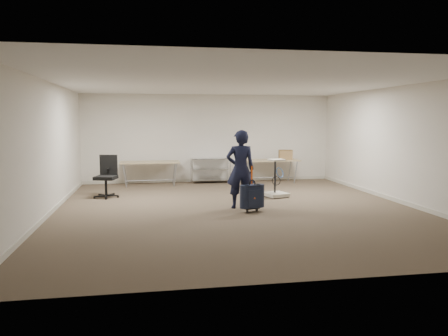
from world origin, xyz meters
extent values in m
plane|color=#443729|center=(0.00, 0.00, 0.00)|extent=(9.00, 9.00, 0.00)
plane|color=silver|center=(0.00, 4.50, 1.40)|extent=(8.00, 0.00, 8.00)
plane|color=silver|center=(0.00, -4.50, 1.40)|extent=(8.00, 0.00, 8.00)
plane|color=silver|center=(-4.00, 0.00, 1.40)|extent=(0.00, 9.00, 9.00)
plane|color=silver|center=(4.00, 0.00, 1.40)|extent=(0.00, 9.00, 9.00)
plane|color=silver|center=(0.00, 0.00, 2.80)|extent=(8.00, 8.00, 0.00)
cube|color=beige|center=(0.00, 4.49, 0.05)|extent=(8.00, 0.02, 0.10)
cube|color=beige|center=(-3.99, 0.00, 0.05)|extent=(0.02, 9.00, 0.10)
cube|color=beige|center=(3.99, 0.00, 0.05)|extent=(0.02, 9.00, 0.10)
cube|color=tan|center=(-1.90, 3.95, 0.71)|extent=(1.80, 0.75, 0.03)
cylinder|color=#989AA0|center=(-1.90, 3.95, 0.15)|extent=(1.50, 0.02, 0.02)
cylinder|color=#989AA0|center=(-2.65, 3.65, 0.35)|extent=(0.13, 0.04, 0.69)
cylinder|color=#989AA0|center=(-1.15, 3.65, 0.35)|extent=(0.13, 0.04, 0.69)
cylinder|color=#989AA0|center=(-2.65, 4.25, 0.35)|extent=(0.13, 0.04, 0.69)
cylinder|color=#989AA0|center=(-1.15, 4.25, 0.35)|extent=(0.13, 0.04, 0.69)
cube|color=tan|center=(1.90, 3.95, 0.71)|extent=(1.80, 0.75, 0.03)
cylinder|color=#989AA0|center=(1.90, 3.95, 0.15)|extent=(1.50, 0.02, 0.02)
cylinder|color=#989AA0|center=(1.15, 3.65, 0.35)|extent=(0.13, 0.04, 0.69)
cylinder|color=#989AA0|center=(2.65, 3.65, 0.35)|extent=(0.13, 0.04, 0.69)
cylinder|color=#989AA0|center=(1.15, 4.25, 0.35)|extent=(0.13, 0.04, 0.69)
cylinder|color=#989AA0|center=(2.65, 4.25, 0.35)|extent=(0.13, 0.04, 0.69)
cylinder|color=silver|center=(-0.60, 3.98, 0.40)|extent=(0.02, 0.02, 0.80)
cylinder|color=silver|center=(0.60, 3.98, 0.40)|extent=(0.02, 0.02, 0.80)
cylinder|color=silver|center=(-0.60, 4.42, 0.40)|extent=(0.02, 0.02, 0.80)
cylinder|color=silver|center=(0.60, 4.42, 0.40)|extent=(0.02, 0.02, 0.80)
cube|color=silver|center=(0.00, 4.20, 0.10)|extent=(1.20, 0.45, 0.02)
cube|color=silver|center=(0.00, 4.20, 0.45)|extent=(1.20, 0.45, 0.02)
cube|color=silver|center=(0.00, 4.20, 0.78)|extent=(1.20, 0.45, 0.01)
imported|color=black|center=(0.10, 0.09, 0.89)|extent=(0.67, 0.46, 1.77)
cube|color=#152031|center=(0.27, -0.37, 0.35)|extent=(0.41, 0.29, 0.50)
cube|color=black|center=(0.26, -0.35, 0.08)|extent=(0.36, 0.22, 0.03)
cylinder|color=black|center=(0.15, -0.40, 0.03)|extent=(0.04, 0.07, 0.07)
cylinder|color=black|center=(0.38, -0.34, 0.03)|extent=(0.04, 0.07, 0.07)
torus|color=black|center=(0.27, -0.37, 0.63)|extent=(0.16, 0.06, 0.16)
cube|color=#FF5A0D|center=(0.26, -0.35, 0.81)|extent=(0.03, 0.01, 0.39)
cylinder|color=black|center=(-3.03, 2.00, 0.05)|extent=(0.66, 0.66, 0.10)
cylinder|color=black|center=(-3.03, 2.00, 0.27)|extent=(0.07, 0.07, 0.44)
cube|color=black|center=(-3.03, 2.00, 0.52)|extent=(0.61, 0.61, 0.09)
cube|color=black|center=(-2.97, 2.24, 0.82)|extent=(0.46, 0.18, 0.53)
cube|color=beige|center=(1.32, 1.34, 0.06)|extent=(0.67, 0.67, 0.09)
cylinder|color=black|center=(1.10, 1.13, 0.02)|extent=(0.06, 0.06, 0.04)
cylinder|color=black|center=(1.32, 1.40, 0.54)|extent=(0.05, 0.05, 0.86)
cube|color=beige|center=(1.32, 1.34, 0.96)|extent=(0.45, 0.42, 0.04)
torus|color=blue|center=(1.37, 1.26, 0.64)|extent=(0.29, 0.19, 0.26)
cube|color=brown|center=(2.38, 3.89, 0.88)|extent=(0.46, 0.37, 0.31)
camera|label=1|loc=(-1.92, -9.47, 1.99)|focal=35.00mm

